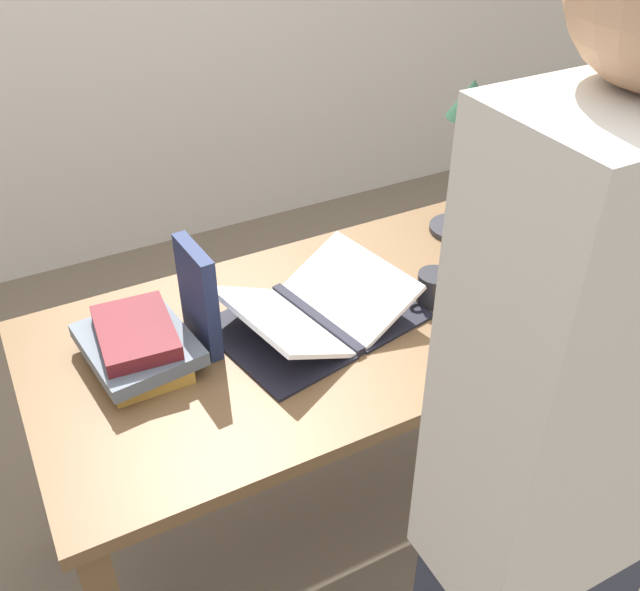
% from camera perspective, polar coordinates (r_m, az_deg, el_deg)
% --- Properties ---
extents(ground_plane, '(12.00, 12.00, 0.00)m').
position_cam_1_polar(ground_plane, '(2.27, 0.27, -17.61)').
color(ground_plane, '#70604C').
extents(reading_desk, '(1.40, 0.73, 0.77)m').
position_cam_1_polar(reading_desk, '(1.78, 0.33, -4.82)').
color(reading_desk, brown).
rests_on(reading_desk, ground_plane).
extents(open_book, '(0.53, 0.42, 0.11)m').
position_cam_1_polar(open_book, '(1.70, -0.29, -1.27)').
color(open_book, black).
rests_on(open_book, reading_desk).
extents(book_stack_tall, '(0.25, 0.29, 0.10)m').
position_cam_1_polar(book_stack_tall, '(1.63, -14.36, -3.83)').
color(book_stack_tall, '#BC8933').
rests_on(book_stack_tall, reading_desk).
extents(book_standing_upright, '(0.04, 0.16, 0.26)m').
position_cam_1_polar(book_standing_upright, '(1.60, -9.70, -0.15)').
color(book_standing_upright, '#1E284C').
rests_on(book_standing_upright, reading_desk).
extents(reading_lamp, '(0.15, 0.15, 0.44)m').
position_cam_1_polar(reading_lamp, '(1.98, 11.82, 13.03)').
color(reading_lamp, '#2D2D33').
rests_on(reading_lamp, reading_desk).
extents(coffee_mug, '(0.11, 0.09, 0.08)m').
position_cam_1_polar(coffee_mug, '(1.78, 9.07, 0.60)').
color(coffee_mug, '#28282D').
rests_on(coffee_mug, reading_desk).
extents(person_reader, '(0.36, 0.23, 1.78)m').
position_cam_1_polar(person_reader, '(1.21, 17.29, -17.09)').
color(person_reader, '#2D3342').
rests_on(person_reader, ground_plane).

